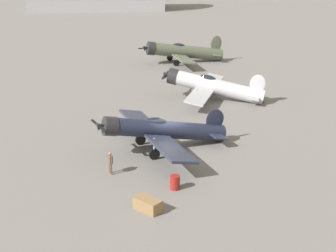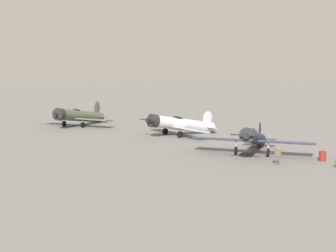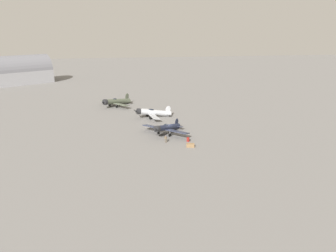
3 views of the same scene
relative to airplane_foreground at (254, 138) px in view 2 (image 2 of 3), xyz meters
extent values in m
plane|color=slate|center=(-0.39, 0.35, -1.56)|extent=(400.00, 400.00, 0.00)
cylinder|color=#1E2338|center=(-0.39, 0.35, -0.06)|extent=(7.73, 7.16, 2.99)
cylinder|color=#232326|center=(2.87, -2.60, 0.79)|extent=(1.78, 1.79, 1.53)
cone|color=#232326|center=(3.35, -3.03, 0.91)|extent=(0.87, 0.86, 0.67)
cube|color=black|center=(3.46, -3.13, 0.91)|extent=(1.76, 2.34, 0.19)
ellipsoid|color=black|center=(0.29, -0.27, 0.66)|extent=(1.84, 1.77, 0.99)
cube|color=#282D42|center=(0.43, -0.39, -0.20)|extent=(9.25, 9.93, 0.54)
ellipsoid|color=#1E2338|center=(-3.25, 2.94, 0.27)|extent=(1.40, 1.28, 1.87)
cube|color=#282D42|center=(-3.10, 2.80, -0.70)|extent=(3.10, 3.26, 0.31)
cylinder|color=#999BA0|center=(1.87, 0.38, -0.56)|extent=(0.14, 0.14, 1.20)
cylinder|color=black|center=(1.87, 0.38, -1.16)|extent=(0.73, 0.69, 0.80)
cylinder|color=#999BA0|center=(-0.19, -1.90, -0.56)|extent=(0.14, 0.14, 1.20)
cylinder|color=black|center=(-0.19, -1.90, -1.16)|extent=(0.73, 0.69, 0.80)
cylinder|color=black|center=(-3.66, 3.31, -1.42)|extent=(0.27, 0.26, 0.28)
cylinder|color=#B7BABF|center=(-14.15, -1.06, -0.21)|extent=(3.19, 9.54, 3.00)
cylinder|color=#232326|center=(-13.32, -5.44, 0.54)|extent=(1.77, 1.43, 1.72)
cone|color=#232326|center=(-13.20, -6.08, 0.65)|extent=(0.77, 0.76, 0.74)
cube|color=black|center=(-13.17, -6.22, 0.65)|extent=(3.06, 0.99, 0.17)
ellipsoid|color=black|center=(-13.97, -1.97, 0.57)|extent=(1.08, 1.90, 0.95)
cube|color=#ADAFB5|center=(-13.94, -2.15, -0.43)|extent=(11.41, 3.85, 0.47)
ellipsoid|color=#B7BABF|center=(-14.87, 2.79, 0.34)|extent=(0.45, 1.78, 2.06)
cube|color=#ADAFB5|center=(-14.83, 2.59, -0.76)|extent=(3.55, 1.71, 0.28)
cylinder|color=#999BA0|center=(-12.23, -2.40, -0.67)|extent=(0.14, 0.14, 0.97)
cylinder|color=black|center=(-12.23, -2.40, -1.16)|extent=(0.34, 0.82, 0.80)
cylinder|color=#999BA0|center=(-15.44, -3.01, -0.67)|extent=(0.14, 0.14, 0.97)
cylinder|color=black|center=(-15.44, -3.01, -1.16)|extent=(0.34, 0.82, 0.80)
cylinder|color=black|center=(-14.98, 3.34, -1.42)|extent=(0.15, 0.29, 0.28)
cylinder|color=#4C5442|center=(-28.80, -11.03, -0.11)|extent=(7.65, 8.62, 2.91)
cylinder|color=#232326|center=(-25.76, -14.62, 0.53)|extent=(2.04, 1.97, 1.82)
cone|color=#232326|center=(-25.34, -15.12, 0.62)|extent=(0.96, 0.95, 0.78)
cube|color=black|center=(-25.24, -15.23, 0.62)|extent=(2.75, 0.44, 0.38)
ellipsoid|color=black|center=(-28.17, -11.78, 0.70)|extent=(1.73, 1.85, 0.90)
cube|color=#565E4C|center=(-28.04, -11.93, -0.39)|extent=(10.20, 9.04, 0.43)
ellipsoid|color=#4C5442|center=(-31.47, -7.88, 0.73)|extent=(1.24, 1.44, 2.35)
cube|color=#565E4C|center=(-31.34, -8.03, -0.55)|extent=(3.31, 3.04, 0.25)
cylinder|color=#999BA0|center=(-26.37, -11.28, -0.65)|extent=(0.14, 0.14, 1.01)
cylinder|color=black|center=(-26.37, -11.28, -1.16)|extent=(0.67, 0.74, 0.80)
cylinder|color=#999BA0|center=(-28.95, -13.47, -0.65)|extent=(0.14, 0.14, 1.01)
cylinder|color=black|center=(-28.95, -13.47, -1.16)|extent=(0.67, 0.74, 0.80)
cylinder|color=black|center=(-31.85, -7.43, -1.42)|extent=(0.26, 0.28, 0.28)
cylinder|color=brown|center=(5.40, -0.97, -1.17)|extent=(0.11, 0.11, 0.78)
cylinder|color=brown|center=(5.23, -1.19, -1.17)|extent=(0.11, 0.11, 0.78)
cube|color=brown|center=(5.31, -1.08, -0.50)|extent=(0.42, 0.47, 0.55)
sphere|color=gray|center=(5.31, -1.08, -0.11)|extent=(0.21, 0.21, 0.21)
cylinder|color=brown|center=(5.47, -0.87, -0.48)|extent=(0.08, 0.08, 0.52)
cylinder|color=brown|center=(5.16, -1.29, -0.48)|extent=(0.08, 0.08, 0.52)
cylinder|color=maroon|center=(5.47, 3.72, -1.11)|extent=(0.61, 0.61, 0.90)
torus|color=maroon|center=(5.47, 3.72, -0.93)|extent=(0.65, 0.65, 0.04)
torus|color=maroon|center=(5.47, 3.72, -1.29)|extent=(0.65, 0.65, 0.04)
camera|label=1|loc=(31.15, 15.91, 12.54)|focal=54.13mm
camera|label=2|loc=(36.35, -24.44, 6.59)|focal=47.47mm
camera|label=3|loc=(63.78, -10.29, 21.23)|focal=31.94mm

